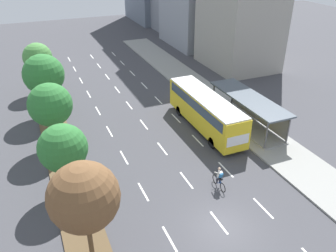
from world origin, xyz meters
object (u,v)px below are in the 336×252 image
Objects in this scene: median_tree_fourth at (44,75)px; median_tree_fifth at (38,57)px; bus_shelter at (250,108)px; median_tree_third at (50,105)px; bus at (205,108)px; median_tree_second at (63,148)px; median_tree_nearest at (84,197)px; cyclist at (219,179)px.

median_tree_fourth reaches higher than median_tree_fifth.
bus_shelter is 1.70× the size of median_tree_third.
bus is 2.12× the size of median_tree_second.
median_tree_fourth is at bearing 88.52° from median_tree_third.
median_tree_fifth is (0.09, 20.25, 0.51)m from median_tree_second.
median_tree_second is (-0.23, 6.75, -0.93)m from median_tree_nearest.
bus is at bearing -33.14° from median_tree_fourth.
median_tree_nearest is at bearing -149.91° from bus_shelter.
median_tree_second is 0.91× the size of median_tree_third.
bus is 13.98m from median_tree_third.
median_tree_nearest reaches higher than median_tree_fifth.
median_tree_nearest is 1.02× the size of median_tree_fourth.
median_tree_fourth reaches higher than cyclist.
cyclist is 11.12m from median_tree_nearest.
median_tree_nearest is at bearing -163.86° from cyclist.
median_tree_third is 1.00× the size of median_tree_fifth.
median_tree_third reaches higher than bus.
median_tree_second is at bearing -90.61° from median_tree_fourth.
median_tree_nearest reaches higher than median_tree_fourth.
bus is 16.30m from median_tree_fourth.
median_tree_third is (-10.27, 10.60, 3.29)m from cyclist.
median_tree_fifth reaches higher than bus.
median_tree_nearest is at bearing -89.77° from median_tree_fourth.
median_tree_nearest is (-13.43, -11.43, 2.59)m from bus.
median_tree_third is at bearing 90.26° from median_tree_second.
cyclist is (-3.41, -8.53, -1.28)m from bus.
median_tree_fourth is (-10.09, 17.35, 3.65)m from cyclist.
bus reaches higher than cyclist.
bus_shelter is 5.44× the size of cyclist.
median_tree_second is at bearing -90.25° from median_tree_fifth.
median_tree_nearest reaches higher than bus.
median_tree_nearest reaches higher than median_tree_second.
bus is 1.94× the size of median_tree_third.
cyclist is 0.29× the size of median_tree_fourth.
bus is 20.76m from median_tree_fifth.
median_tree_second reaches higher than cyclist.
cyclist is at bearing -59.81° from median_tree_fourth.
median_tree_fourth reaches higher than median_tree_second.
median_tree_fifth is (-17.84, 16.74, 2.37)m from bus_shelter.
bus is at bearing 18.92° from median_tree_second.
cyclist is at bearing -111.81° from bus.
median_tree_third reaches higher than cyclist.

